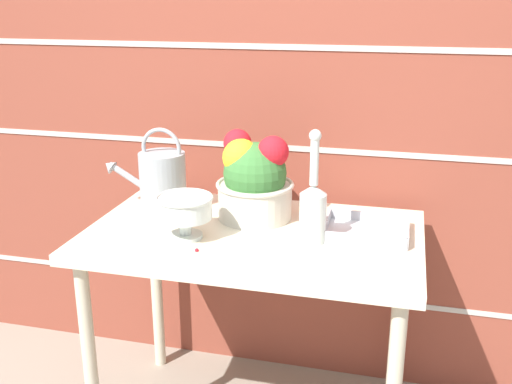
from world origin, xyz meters
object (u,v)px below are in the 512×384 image
(watering_can, at_px, (162,180))
(crystal_pedestal_bowl, at_px, (185,209))
(wire_tray, at_px, (366,231))
(glass_decanter, at_px, (313,207))
(flower_planter, at_px, (254,180))

(watering_can, height_order, crystal_pedestal_bowl, watering_can)
(watering_can, relative_size, wire_tray, 1.17)
(crystal_pedestal_bowl, relative_size, glass_decanter, 0.51)
(crystal_pedestal_bowl, relative_size, wire_tray, 0.68)
(crystal_pedestal_bowl, distance_m, glass_decanter, 0.39)
(flower_planter, bearing_deg, glass_decanter, -35.11)
(crystal_pedestal_bowl, height_order, glass_decanter, glass_decanter)
(crystal_pedestal_bowl, bearing_deg, glass_decanter, 9.96)
(flower_planter, bearing_deg, wire_tray, -9.51)
(watering_can, xyz_separation_m, flower_planter, (0.33, -0.00, 0.02))
(watering_can, relative_size, crystal_pedestal_bowl, 1.71)
(crystal_pedestal_bowl, height_order, wire_tray, crystal_pedestal_bowl)
(watering_can, height_order, flower_planter, flower_planter)
(watering_can, bearing_deg, glass_decanter, -15.95)
(wire_tray, bearing_deg, flower_planter, 170.49)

